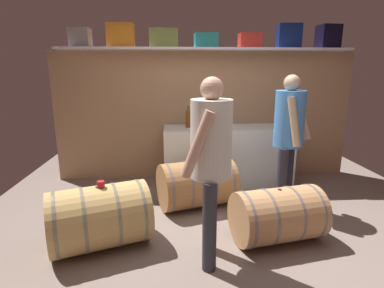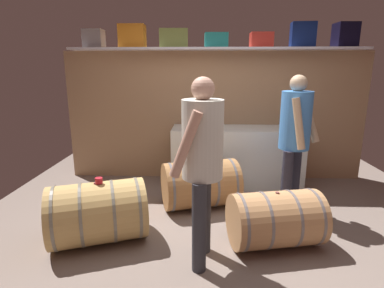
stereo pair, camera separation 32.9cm
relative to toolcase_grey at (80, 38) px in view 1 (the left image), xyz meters
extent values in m
cube|color=gray|center=(1.79, -1.37, -2.15)|extent=(5.82, 7.24, 0.02)
cube|color=tan|center=(1.79, 0.15, -1.15)|extent=(4.62, 0.10, 1.98)
cube|color=silver|center=(1.79, 0.00, -0.15)|extent=(4.25, 0.40, 0.03)
cube|color=gray|center=(0.00, 0.00, 0.00)|extent=(0.29, 0.22, 0.26)
cube|color=orange|center=(0.57, 0.00, 0.03)|extent=(0.37, 0.24, 0.32)
cube|color=olive|center=(1.17, 0.00, 0.00)|extent=(0.42, 0.22, 0.26)
cube|color=#1D7F7B|center=(1.78, 0.00, -0.03)|extent=(0.34, 0.26, 0.20)
cube|color=red|center=(2.43, 0.00, -0.03)|extent=(0.32, 0.23, 0.21)
cube|color=navy|center=(3.01, 0.00, 0.04)|extent=(0.35, 0.23, 0.34)
cube|color=black|center=(3.60, 0.00, 0.04)|extent=(0.30, 0.29, 0.33)
cube|color=white|center=(2.10, -0.21, -1.71)|extent=(1.90, 0.60, 0.88)
cylinder|color=#305534|center=(2.96, -0.22, -1.16)|extent=(0.07, 0.07, 0.21)
sphere|color=#305534|center=(2.96, -0.22, -1.04)|extent=(0.07, 0.07, 0.07)
cylinder|color=#305534|center=(2.96, -0.22, -0.99)|extent=(0.03, 0.03, 0.08)
cylinder|color=brown|center=(1.51, -0.20, -1.16)|extent=(0.08, 0.08, 0.21)
sphere|color=brown|center=(1.51, -0.20, -1.04)|extent=(0.07, 0.07, 0.07)
cylinder|color=brown|center=(1.51, -0.20, -0.99)|extent=(0.03, 0.03, 0.08)
cylinder|color=white|center=(2.77, -0.42, -1.27)|extent=(0.07, 0.07, 0.00)
cylinder|color=white|center=(2.77, -0.42, -1.24)|extent=(0.01, 0.01, 0.06)
sphere|color=white|center=(2.77, -0.42, -1.18)|extent=(0.08, 0.08, 0.08)
sphere|color=maroon|center=(2.77, -0.42, -1.19)|extent=(0.05, 0.05, 0.05)
cylinder|color=tan|center=(0.55, -1.86, -1.83)|extent=(1.08, 0.89, 0.61)
cylinder|color=gray|center=(0.19, -1.99, -1.83)|extent=(0.24, 0.60, 0.63)
cylinder|color=gray|center=(0.41, -1.91, -1.83)|extent=(0.24, 0.60, 0.63)
cylinder|color=gray|center=(0.69, -1.81, -1.83)|extent=(0.24, 0.60, 0.63)
cylinder|color=gray|center=(0.92, -1.73, -1.83)|extent=(0.24, 0.60, 0.63)
cylinder|color=#944A52|center=(0.55, -1.86, -1.52)|extent=(0.04, 0.04, 0.01)
cylinder|color=tan|center=(2.32, -1.87, -1.87)|extent=(0.96, 0.70, 0.54)
cylinder|color=slate|center=(1.96, -1.94, -1.87)|extent=(0.14, 0.55, 0.56)
cylinder|color=slate|center=(2.18, -1.90, -1.87)|extent=(0.14, 0.55, 0.56)
cylinder|color=slate|center=(2.45, -1.84, -1.87)|extent=(0.14, 0.55, 0.56)
cylinder|color=slate|center=(2.68, -1.80, -1.87)|extent=(0.14, 0.55, 0.56)
cylinder|color=brown|center=(2.32, -1.87, -1.59)|extent=(0.04, 0.04, 0.01)
cylinder|color=#AB7744|center=(1.58, -1.01, -1.84)|extent=(1.05, 0.82, 0.59)
cylinder|color=slate|center=(1.20, -1.11, -1.84)|extent=(0.20, 0.58, 0.60)
cylinder|color=slate|center=(1.43, -1.05, -1.84)|extent=(0.20, 0.58, 0.60)
cylinder|color=slate|center=(1.72, -0.96, -1.84)|extent=(0.20, 0.58, 0.60)
cylinder|color=slate|center=(1.95, -0.90, -1.84)|extent=(0.20, 0.58, 0.60)
cylinder|color=#8D5543|center=(1.58, -1.01, -1.54)|extent=(0.04, 0.04, 0.01)
cylinder|color=red|center=(0.59, -1.86, -1.49)|extent=(0.07, 0.07, 0.06)
cylinder|color=#313239|center=(1.62, -2.00, -1.74)|extent=(0.12, 0.12, 0.80)
cylinder|color=#313239|center=(1.57, -2.29, -1.74)|extent=(0.12, 0.12, 0.80)
cylinder|color=silver|center=(1.60, -2.15, -1.01)|extent=(0.35, 0.35, 0.66)
sphere|color=tan|center=(1.60, -2.15, -0.59)|extent=(0.19, 0.19, 0.19)
cylinder|color=tan|center=(1.53, -1.93, -1.01)|extent=(0.18, 0.11, 0.57)
cylinder|color=tan|center=(1.46, -2.33, -1.01)|extent=(0.28, 0.13, 0.55)
cylinder|color=#262735|center=(2.58, -1.24, -1.74)|extent=(0.12, 0.12, 0.80)
cylinder|color=#262735|center=(2.75, -1.00, -1.74)|extent=(0.12, 0.12, 0.80)
cylinder|color=#4385D7|center=(2.66, -1.12, -1.01)|extent=(0.35, 0.35, 0.66)
sphere|color=tan|center=(2.66, -1.12, -0.59)|extent=(0.19, 0.19, 0.19)
cylinder|color=tan|center=(2.63, -1.34, -1.01)|extent=(0.20, 0.18, 0.57)
cylinder|color=tan|center=(2.86, -1.01, -1.01)|extent=(0.27, 0.22, 0.56)
camera|label=1|loc=(1.26, -4.62, -0.44)|focal=28.56mm
camera|label=2|loc=(1.59, -4.63, -0.44)|focal=28.56mm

